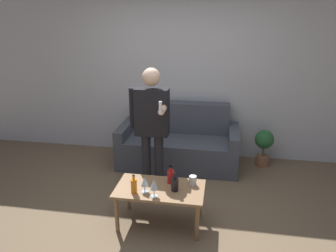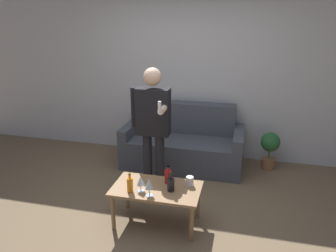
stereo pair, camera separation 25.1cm
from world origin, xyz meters
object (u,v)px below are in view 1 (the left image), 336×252
object	(u,v)px
bottle_orange	(171,176)
person_standing_front	(152,122)
couch	(179,144)
coffee_table	(160,192)

from	to	relation	value
bottle_orange	person_standing_front	distance (m)	0.77
couch	coffee_table	size ratio (longest dim) A/B	1.87
couch	bottle_orange	bearing A→B (deg)	-85.66
coffee_table	couch	bearing A→B (deg)	90.45
bottle_orange	person_standing_front	size ratio (longest dim) A/B	0.12
coffee_table	person_standing_front	world-z (taller)	person_standing_front
bottle_orange	person_standing_front	xyz separation A→B (m)	(-0.33, 0.55, 0.42)
couch	person_standing_front	xyz separation A→B (m)	(-0.22, -0.87, 0.62)
coffee_table	person_standing_front	xyz separation A→B (m)	(-0.23, 0.68, 0.56)
couch	person_standing_front	world-z (taller)	person_standing_front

